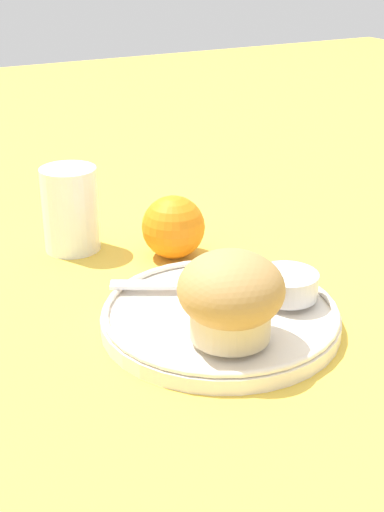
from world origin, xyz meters
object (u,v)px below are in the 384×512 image
muffin (231,296)px  juice_glass (70,209)px  orange_fruit (173,227)px  butter_knife (195,285)px

muffin → juice_glass: size_ratio=0.93×
orange_fruit → juice_glass: juice_glass is taller
muffin → orange_fruit: size_ratio=1.27×
muffin → butter_knife: size_ratio=0.59×
butter_knife → muffin: bearing=-72.9°
butter_knife → orange_fruit: orange_fruit is taller
orange_fruit → juice_glass: size_ratio=0.73×
muffin → juice_glass: same height
butter_knife → orange_fruit: 0.12m
muffin → orange_fruit: bearing=75.3°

